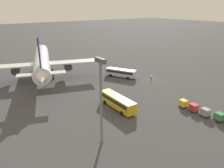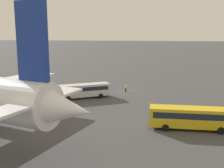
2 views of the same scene
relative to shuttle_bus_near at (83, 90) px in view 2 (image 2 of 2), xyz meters
The scene contains 4 objects.
ground_plane 11.81m from the shuttle_bus_near, 139.14° to the right, with size 600.00×600.00×0.00m, color #424244.
shuttle_bus_near is the anchor object (origin of this frame).
shuttle_bus_far 26.21m from the shuttle_bus_near, 140.83° to the left, with size 12.43×3.37×3.25m.
worker_person 11.31m from the shuttle_bus_near, 139.16° to the right, with size 0.38×0.38×1.74m.
Camera 2 is at (-5.05, 64.79, 14.50)m, focal length 45.00 mm.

